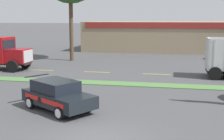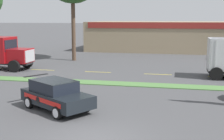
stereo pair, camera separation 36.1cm
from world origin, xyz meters
name	(u,v)px [view 2 (the right image)]	position (x,y,z in m)	size (l,w,h in m)	color
grass_verge	(134,84)	(0.00, 10.83, 0.03)	(120.00, 1.45, 0.06)	#517F42
centre_line_3	(43,70)	(-9.39, 15.56, 0.00)	(2.40, 0.14, 0.01)	yellow
centre_line_4	(98,72)	(-3.99, 15.56, 0.00)	(2.40, 0.14, 0.01)	yellow
centre_line_5	(158,74)	(1.41, 15.56, 0.00)	(2.40, 0.14, 0.01)	yellow
centre_line_6	(223,77)	(6.81, 15.56, 0.00)	(2.40, 0.14, 0.01)	yellow
rally_car	(56,95)	(-3.06, 3.69, 0.82)	(4.59, 3.90, 1.61)	black
store_building_backdrop	(186,36)	(3.89, 37.51, 2.16)	(28.67, 12.10, 4.31)	#9E896B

